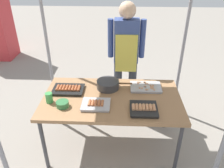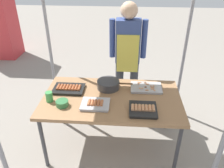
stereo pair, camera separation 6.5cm
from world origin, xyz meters
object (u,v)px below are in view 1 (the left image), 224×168
Objects in this scene: condiment_bowl at (62,104)px; drink_cup_near_edge at (49,98)px; tray_pork_links at (144,109)px; stall_table at (112,101)px; tray_spring_rolls at (68,89)px; cooking_wok at (108,84)px; tray_grilled_sausages at (96,104)px; tray_meat_skewers at (146,87)px; vendor_woman at (126,51)px.

condiment_bowl is 1.18× the size of drink_cup_near_edge.
tray_pork_links is at bearing -5.90° from drink_cup_near_edge.
tray_pork_links is (0.35, -0.23, 0.07)m from stall_table.
tray_spring_rolls is 0.49m from cooking_wok.
tray_spring_rolls is at bearing 158.08° from tray_pork_links.
tray_grilled_sausages is at bearing 4.08° from condiment_bowl.
vendor_woman is at bearing 111.84° from tray_meat_skewers.
condiment_bowl reaches higher than tray_meat_skewers.
tray_pork_links is 0.88m from condiment_bowl.
tray_grilled_sausages is at bearing -133.06° from stall_table.
tray_meat_skewers reaches higher than stall_table.
stall_table is 0.47m from tray_meat_skewers.
tray_meat_skewers is 0.69m from vendor_woman.
condiment_bowl is (-0.53, -0.20, 0.08)m from stall_table.
tray_meat_skewers is at bearing 28.29° from stall_table.
tray_grilled_sausages is 0.53m from drink_cup_near_edge.
tray_spring_rolls is at bearing -169.45° from cooking_wok.
vendor_woman reaches higher than tray_meat_skewers.
cooking_wok is 3.71× the size of drink_cup_near_edge.
tray_pork_links is 1.05m from drink_cup_near_edge.
cooking_wok reaches higher than condiment_bowl.
tray_spring_rolls is (-0.53, 0.12, 0.07)m from stall_table.
drink_cup_near_edge is (-1.10, -0.35, 0.04)m from tray_meat_skewers.
tray_pork_links is at bearing 99.80° from vendor_woman.
drink_cup_near_edge is (-0.53, 0.05, 0.04)m from tray_grilled_sausages.
condiment_bowl is at bearing -88.81° from tray_spring_rolls.
drink_cup_near_edge is (-0.16, -0.25, 0.04)m from tray_spring_rolls.
vendor_woman is at bearing 78.66° from stall_table.
tray_pork_links is 0.95m from tray_spring_rolls.
condiment_bowl is at bearing 56.08° from vendor_woman.
drink_cup_near_edge is at bearing -152.13° from cooking_wok.
tray_pork_links is (-0.06, -0.46, 0.00)m from tray_meat_skewers.
cooking_wok reaches higher than tray_grilled_sausages.
stall_table is 3.68× the size of cooking_wok.
drink_cup_near_edge is at bearing 155.23° from condiment_bowl.
tray_meat_skewers is at bearing 111.84° from vendor_woman.
tray_spring_rolls is 0.22× the size of vendor_woman.
tray_grilled_sausages is 2.66× the size of drink_cup_near_edge.
tray_meat_skewers is 1.03m from condiment_bowl.
cooking_wok is 0.63m from condiment_bowl.
vendor_woman is at bearing 48.03° from drink_cup_near_edge.
tray_grilled_sausages is 0.70m from tray_meat_skewers.
tray_grilled_sausages is 0.40m from cooking_wok.
vendor_woman reaches higher than tray_spring_rolls.
cooking_wok is at bearing 10.55° from tray_spring_rolls.
tray_meat_skewers is 1.02× the size of tray_spring_rolls.
stall_table is at bearing -75.12° from cooking_wok.
tray_spring_rolls reaches higher than tray_meat_skewers.
condiment_bowl is at bearing -158.88° from stall_table.
tray_meat_skewers is 0.87× the size of cooking_wok.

